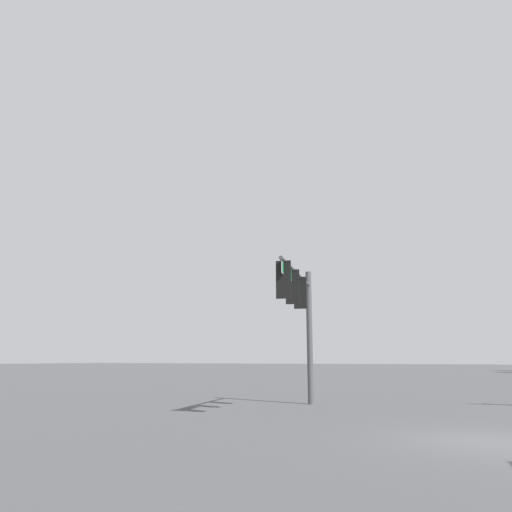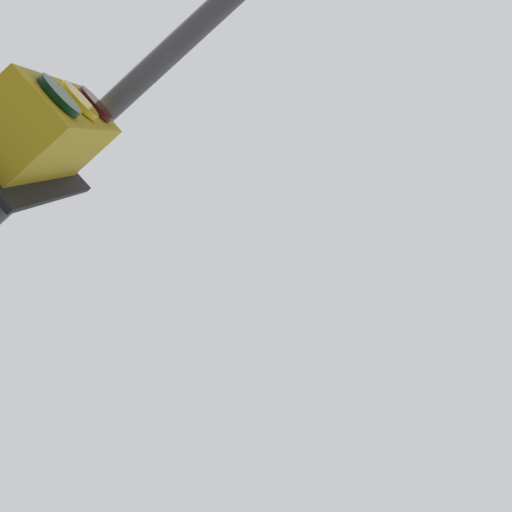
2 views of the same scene
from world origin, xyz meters
name	(u,v)px [view 1 (image 1 of 2)]	position (x,y,z in m)	size (l,w,h in m)	color
ground_plane	(500,443)	(0.00, 0.00, 0.00)	(400.00, 400.00, 0.00)	#474749
signal_pole_near	(300,306)	(-5.36, -6.97, 4.02)	(6.43, 1.63, 5.83)	#47474C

